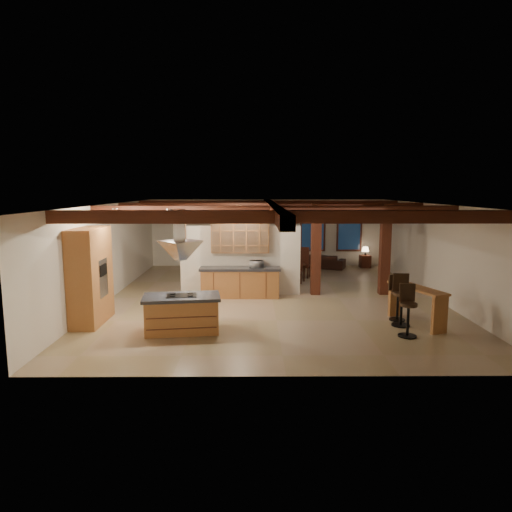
# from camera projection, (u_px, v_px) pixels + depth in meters

# --- Properties ---
(ground) EXTENTS (12.00, 12.00, 0.00)m
(ground) POSITION_uv_depth(u_px,v_px,m) (272.00, 298.00, 14.17)
(ground) COLOR tan
(ground) RESTS_ON ground
(room_walls) EXTENTS (12.00, 12.00, 12.00)m
(room_walls) POSITION_uv_depth(u_px,v_px,m) (273.00, 241.00, 13.91)
(room_walls) COLOR silver
(room_walls) RESTS_ON ground
(ceiling_beams) EXTENTS (10.00, 12.00, 0.28)m
(ceiling_beams) POSITION_uv_depth(u_px,v_px,m) (273.00, 209.00, 13.77)
(ceiling_beams) COLOR #39180E
(ceiling_beams) RESTS_ON room_walls
(timber_posts) EXTENTS (2.50, 0.30, 2.90)m
(timber_posts) POSITION_uv_depth(u_px,v_px,m) (351.00, 240.00, 14.42)
(timber_posts) COLOR #39180E
(timber_posts) RESTS_ON ground
(partition_wall) EXTENTS (3.80, 0.18, 2.20)m
(partition_wall) POSITION_uv_depth(u_px,v_px,m) (240.00, 260.00, 14.50)
(partition_wall) COLOR silver
(partition_wall) RESTS_ON ground
(pantry_cabinet) EXTENTS (0.67, 1.60, 2.40)m
(pantry_cabinet) POSITION_uv_depth(u_px,v_px,m) (91.00, 276.00, 11.39)
(pantry_cabinet) COLOR #A06233
(pantry_cabinet) RESTS_ON ground
(back_counter) EXTENTS (2.50, 0.66, 0.94)m
(back_counter) POSITION_uv_depth(u_px,v_px,m) (240.00, 282.00, 14.20)
(back_counter) COLOR #A06233
(back_counter) RESTS_ON ground
(upper_display_cabinet) EXTENTS (1.80, 0.36, 0.95)m
(upper_display_cabinet) POSITION_uv_depth(u_px,v_px,m) (240.00, 238.00, 14.20)
(upper_display_cabinet) COLOR #A06233
(upper_display_cabinet) RESTS_ON partition_wall
(range_hood) EXTENTS (1.10, 1.10, 1.40)m
(range_hood) POSITION_uv_depth(u_px,v_px,m) (181.00, 257.00, 10.55)
(range_hood) COLOR silver
(range_hood) RESTS_ON room_walls
(back_windows) EXTENTS (2.70, 0.07, 1.70)m
(back_windows) POSITION_uv_depth(u_px,v_px,m) (331.00, 232.00, 19.84)
(back_windows) COLOR #39180E
(back_windows) RESTS_ON room_walls
(framed_art) EXTENTS (0.65, 0.05, 0.85)m
(framed_art) POSITION_uv_depth(u_px,v_px,m) (232.00, 227.00, 19.78)
(framed_art) COLOR #39180E
(framed_art) RESTS_ON room_walls
(recessed_cans) EXTENTS (3.16, 2.46, 0.03)m
(recessed_cans) POSITION_uv_depth(u_px,v_px,m) (178.00, 208.00, 11.82)
(recessed_cans) COLOR silver
(recessed_cans) RESTS_ON room_walls
(kitchen_island) EXTENTS (1.90, 1.18, 0.89)m
(kitchen_island) POSITION_uv_depth(u_px,v_px,m) (182.00, 313.00, 10.75)
(kitchen_island) COLOR #A06233
(kitchen_island) RESTS_ON ground
(dining_table) EXTENTS (1.77, 1.03, 0.61)m
(dining_table) POSITION_uv_depth(u_px,v_px,m) (282.00, 272.00, 16.96)
(dining_table) COLOR #381B0E
(dining_table) RESTS_ON ground
(sofa) EXTENTS (2.13, 1.48, 0.58)m
(sofa) POSITION_uv_depth(u_px,v_px,m) (321.00, 261.00, 19.51)
(sofa) COLOR black
(sofa) RESTS_ON ground
(microwave) EXTENTS (0.45, 0.37, 0.22)m
(microwave) POSITION_uv_depth(u_px,v_px,m) (257.00, 264.00, 14.12)
(microwave) COLOR silver
(microwave) RESTS_ON back_counter
(bar_counter) EXTENTS (1.03, 1.85, 0.95)m
(bar_counter) POSITION_uv_depth(u_px,v_px,m) (417.00, 299.00, 11.33)
(bar_counter) COLOR #A06233
(bar_counter) RESTS_ON ground
(side_table) EXTENTS (0.45, 0.45, 0.53)m
(side_table) POSITION_uv_depth(u_px,v_px,m) (365.00, 261.00, 19.59)
(side_table) COLOR #39180E
(side_table) RESTS_ON ground
(table_lamp) EXTENTS (0.31, 0.31, 0.36)m
(table_lamp) POSITION_uv_depth(u_px,v_px,m) (365.00, 249.00, 19.52)
(table_lamp) COLOR black
(table_lamp) RESTS_ON side_table
(bar_stool_a) EXTENTS (0.42, 0.42, 1.20)m
(bar_stool_a) POSITION_uv_depth(u_px,v_px,m) (408.00, 310.00, 10.40)
(bar_stool_a) COLOR black
(bar_stool_a) RESTS_ON ground
(bar_stool_b) EXTENTS (0.45, 0.45, 1.28)m
(bar_stool_b) POSITION_uv_depth(u_px,v_px,m) (401.00, 300.00, 11.22)
(bar_stool_b) COLOR black
(bar_stool_b) RESTS_ON ground
(bar_stool_c) EXTENTS (0.43, 0.44, 1.16)m
(bar_stool_c) POSITION_uv_depth(u_px,v_px,m) (397.00, 298.00, 11.70)
(bar_stool_c) COLOR black
(bar_stool_c) RESTS_ON ground
(dining_chairs) EXTENTS (2.33, 2.33, 1.19)m
(dining_chairs) POSITION_uv_depth(u_px,v_px,m) (282.00, 264.00, 16.92)
(dining_chairs) COLOR #39180E
(dining_chairs) RESTS_ON ground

